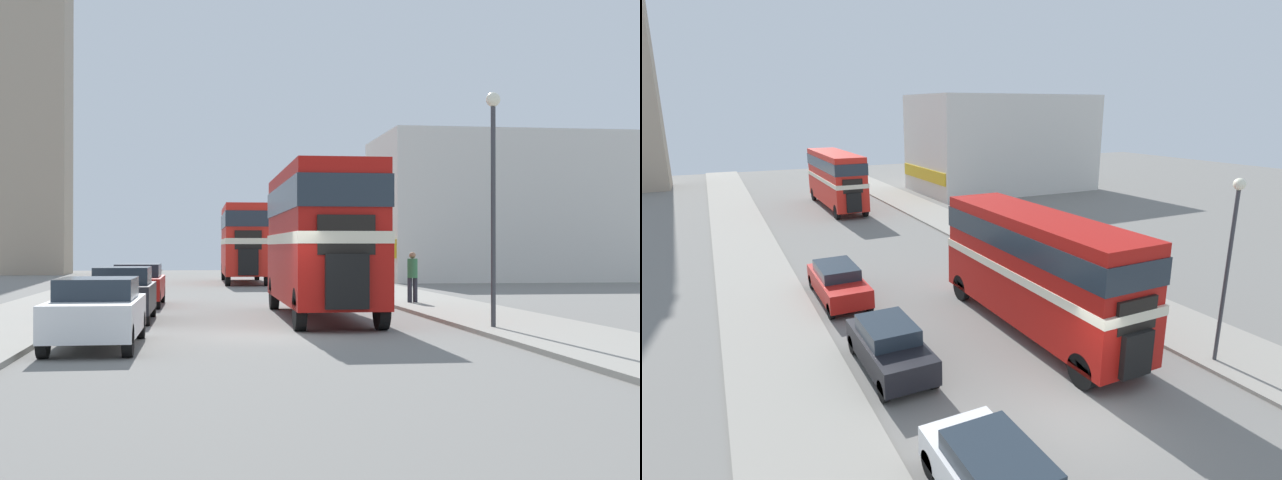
% 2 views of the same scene
% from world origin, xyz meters
% --- Properties ---
extents(ground_plane, '(120.00, 120.00, 0.00)m').
position_xyz_m(ground_plane, '(0.00, 0.00, 0.00)').
color(ground_plane, slate).
extents(sidewalk_right, '(3.50, 120.00, 0.12)m').
position_xyz_m(sidewalk_right, '(6.75, 0.00, 0.06)').
color(sidewalk_right, gray).
rests_on(sidewalk_right, ground_plane).
extents(double_decker_bus, '(2.41, 9.88, 4.33)m').
position_xyz_m(double_decker_bus, '(1.92, 4.99, 2.58)').
color(double_decker_bus, '#B2140F').
rests_on(double_decker_bus, ground_plane).
extents(bus_distant, '(2.42, 10.70, 4.48)m').
position_xyz_m(bus_distant, '(0.92, 31.38, 2.66)').
color(bus_distant, red).
rests_on(bus_distant, ground_plane).
extents(car_parked_mid, '(1.70, 4.07, 1.54)m').
position_xyz_m(car_parked_mid, '(-3.79, 4.65, 0.79)').
color(car_parked_mid, black).
rests_on(car_parked_mid, ground_plane).
extents(car_parked_far, '(1.74, 4.66, 1.50)m').
position_xyz_m(car_parked_far, '(-3.81, 11.30, 0.78)').
color(car_parked_far, red).
rests_on(car_parked_far, ground_plane).
extents(pedestrian_walking, '(0.37, 0.37, 1.81)m').
position_xyz_m(pedestrian_walking, '(5.95, 10.08, 1.14)').
color(pedestrian_walking, '#282833').
rests_on(pedestrian_walking, sidewalk_right).
extents(bicycle_on_pavement, '(0.05, 1.76, 0.78)m').
position_xyz_m(bicycle_on_pavement, '(6.35, 17.86, 0.48)').
color(bicycle_on_pavement, black).
rests_on(bicycle_on_pavement, sidewalk_right).
extents(street_lamp, '(0.36, 0.36, 5.86)m').
position_xyz_m(street_lamp, '(5.65, 0.27, 3.96)').
color(street_lamp, '#38383D').
rests_on(street_lamp, sidewalk_right).
extents(shop_building_block, '(16.69, 10.01, 9.09)m').
position_xyz_m(shop_building_block, '(17.86, 33.70, 4.55)').
color(shop_building_block, silver).
rests_on(shop_building_block, ground_plane).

